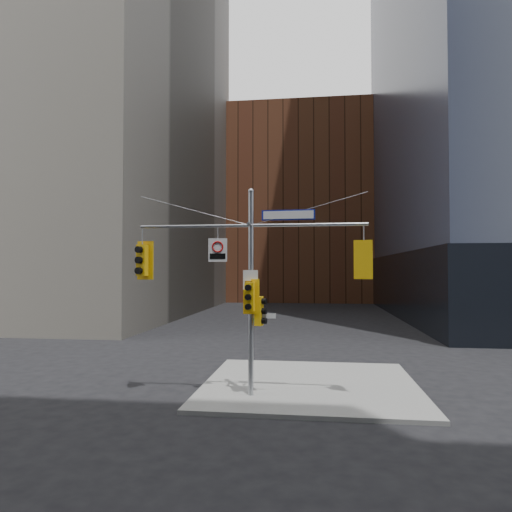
% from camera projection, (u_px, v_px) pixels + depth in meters
% --- Properties ---
extents(ground, '(160.00, 160.00, 0.00)m').
position_uv_depth(ground, '(242.00, 418.00, 13.70)').
color(ground, black).
rests_on(ground, ground).
extents(sidewalk_corner, '(8.00, 8.00, 0.15)m').
position_uv_depth(sidewalk_corner, '(310.00, 384.00, 17.40)').
color(sidewalk_corner, gray).
rests_on(sidewalk_corner, ground).
extents(brick_midrise, '(26.00, 20.00, 28.00)m').
position_uv_depth(brick_midrise, '(301.00, 209.00, 71.62)').
color(brick_midrise, brown).
rests_on(brick_midrise, ground).
extents(signal_assembly, '(8.00, 0.80, 7.30)m').
position_uv_depth(signal_assembly, '(251.00, 271.00, 15.81)').
color(signal_assembly, '#93969B').
rests_on(signal_assembly, ground).
extents(traffic_light_west_arm, '(0.66, 0.60, 1.39)m').
position_uv_depth(traffic_light_west_arm, '(142.00, 260.00, 16.34)').
color(traffic_light_west_arm, yellow).
rests_on(traffic_light_west_arm, ground).
extents(traffic_light_east_arm, '(0.61, 0.57, 1.30)m').
position_uv_depth(traffic_light_east_arm, '(364.00, 260.00, 15.33)').
color(traffic_light_east_arm, yellow).
rests_on(traffic_light_east_arm, ground).
extents(traffic_light_pole_side, '(0.43, 0.36, 1.00)m').
position_uv_depth(traffic_light_pole_side, '(260.00, 311.00, 15.72)').
color(traffic_light_pole_side, yellow).
rests_on(traffic_light_pole_side, ground).
extents(traffic_light_pole_front, '(0.57, 0.50, 1.20)m').
position_uv_depth(traffic_light_pole_front, '(250.00, 297.00, 15.52)').
color(traffic_light_pole_front, yellow).
rests_on(traffic_light_pole_front, ground).
extents(street_sign_blade, '(1.84, 0.10, 0.36)m').
position_uv_depth(street_sign_blade, '(288.00, 215.00, 15.70)').
color(street_sign_blade, navy).
rests_on(street_sign_blade, ground).
extents(regulatory_sign_arm, '(0.66, 0.13, 0.82)m').
position_uv_depth(regulatory_sign_arm, '(218.00, 249.00, 15.96)').
color(regulatory_sign_arm, silver).
rests_on(regulatory_sign_arm, ground).
extents(regulatory_sign_pole, '(0.51, 0.06, 0.67)m').
position_uv_depth(regulatory_sign_pole, '(250.00, 280.00, 15.68)').
color(regulatory_sign_pole, silver).
rests_on(regulatory_sign_pole, ground).
extents(street_blade_ew, '(0.82, 0.09, 0.16)m').
position_uv_depth(street_blade_ew, '(264.00, 316.00, 15.71)').
color(street_blade_ew, silver).
rests_on(street_blade_ew, ground).
extents(street_blade_ns, '(0.06, 0.79, 0.16)m').
position_uv_depth(street_blade_ns, '(253.00, 320.00, 16.21)').
color(street_blade_ns, '#145926').
rests_on(street_blade_ns, ground).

